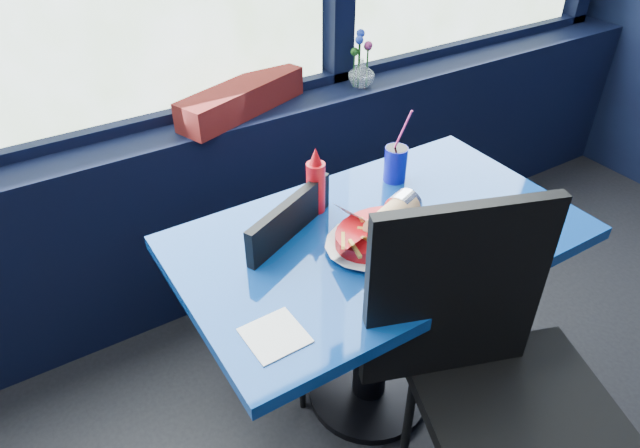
# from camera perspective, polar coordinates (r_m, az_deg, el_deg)

# --- Properties ---
(window_sill) EXTENTS (5.00, 0.26, 0.80)m
(window_sill) POSITION_cam_1_polar(r_m,az_deg,el_deg) (2.42, -12.83, 0.82)
(window_sill) COLOR black
(window_sill) RESTS_ON ground
(near_table) EXTENTS (1.20, 0.70, 0.75)m
(near_table) POSITION_cam_1_polar(r_m,az_deg,el_deg) (1.81, 5.72, -5.43)
(near_table) COLOR black
(near_table) RESTS_ON ground
(chair_near_front) EXTENTS (0.62, 0.62, 1.07)m
(chair_near_front) POSITION_cam_1_polar(r_m,az_deg,el_deg) (1.55, 17.01, -14.01)
(chair_near_front) COLOR black
(chair_near_front) RESTS_ON ground
(chair_near_back) EXTENTS (0.52, 0.52, 0.87)m
(chair_near_back) POSITION_cam_1_polar(r_m,az_deg,el_deg) (1.92, -3.01, -5.02)
(chair_near_back) COLOR black
(chair_near_back) RESTS_ON ground
(planter_box) EXTENTS (0.58, 0.33, 0.11)m
(planter_box) POSITION_cam_1_polar(r_m,az_deg,el_deg) (2.27, -7.80, 12.35)
(planter_box) COLOR maroon
(planter_box) RESTS_ON window_sill
(flower_vase) EXTENTS (0.12, 0.13, 0.24)m
(flower_vase) POSITION_cam_1_polar(r_m,az_deg,el_deg) (2.49, 4.19, 15.12)
(flower_vase) COLOR silver
(flower_vase) RESTS_ON window_sill
(food_basket) EXTENTS (0.31, 0.30, 0.11)m
(food_basket) POSITION_cam_1_polar(r_m,az_deg,el_deg) (1.63, 6.22, -0.76)
(food_basket) COLOR #B80C12
(food_basket) RESTS_ON near_table
(ketchup_bottle) EXTENTS (0.06, 0.06, 0.22)m
(ketchup_bottle) POSITION_cam_1_polar(r_m,az_deg,el_deg) (1.72, -0.43, 4.06)
(ketchup_bottle) COLOR #B80C12
(ketchup_bottle) RESTS_ON near_table
(soda_cup) EXTENTS (0.08, 0.08, 0.26)m
(soda_cup) POSITION_cam_1_polar(r_m,az_deg,el_deg) (1.91, 7.56, 6.04)
(soda_cup) COLOR #0C0E87
(soda_cup) RESTS_ON near_table
(napkin) EXTENTS (0.14, 0.14, 0.00)m
(napkin) POSITION_cam_1_polar(r_m,az_deg,el_deg) (1.38, -4.54, -11.04)
(napkin) COLOR white
(napkin) RESTS_ON near_table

